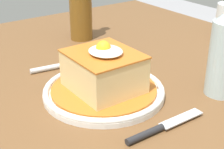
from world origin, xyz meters
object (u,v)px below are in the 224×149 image
fork (55,67)px  main_plate (104,91)px  knife (156,130)px  beer_bottle_amber (80,5)px

fork → main_plate: bearing=7.6°
main_plate → knife: (0.16, -0.00, -0.00)m
main_plate → knife: 0.16m
knife → beer_bottle_amber: 0.51m
fork → knife: (0.33, 0.02, 0.00)m
knife → fork: bearing=-176.6°
fork → knife: size_ratio=0.86×
fork → beer_bottle_amber: 0.24m
main_plate → knife: bearing=-1.1°
fork → beer_bottle_amber: (-0.15, 0.16, 0.09)m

